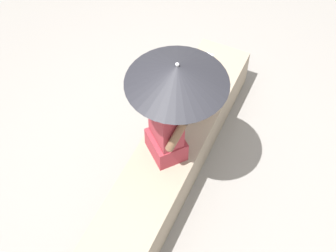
% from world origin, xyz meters
% --- Properties ---
extents(ground_plane, '(14.00, 14.00, 0.00)m').
position_xyz_m(ground_plane, '(0.00, 0.00, 0.00)').
color(ground_plane, gray).
extents(stone_bench, '(2.96, 0.55, 0.43)m').
position_xyz_m(stone_bench, '(0.00, 0.00, 0.22)').
color(stone_bench, gray).
rests_on(stone_bench, ground).
extents(person_seated, '(0.45, 0.49, 0.90)m').
position_xyz_m(person_seated, '(0.06, -0.01, 0.82)').
color(person_seated, '#992D38').
rests_on(person_seated, stone_bench).
extents(parasol, '(0.84, 0.84, 1.12)m').
position_xyz_m(parasol, '(0.00, 0.06, 1.43)').
color(parasol, '#B7B7BC').
rests_on(parasol, stone_bench).
extents(handbag_black, '(0.30, 0.22, 0.27)m').
position_xyz_m(handbag_black, '(-0.55, 0.01, 0.56)').
color(handbag_black, brown).
rests_on(handbag_black, stone_bench).
extents(tote_bag_canvas, '(0.21, 0.16, 0.36)m').
position_xyz_m(tote_bag_canvas, '(-0.86, -0.05, 0.61)').
color(tote_bag_canvas, silver).
rests_on(tote_bag_canvas, stone_bench).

